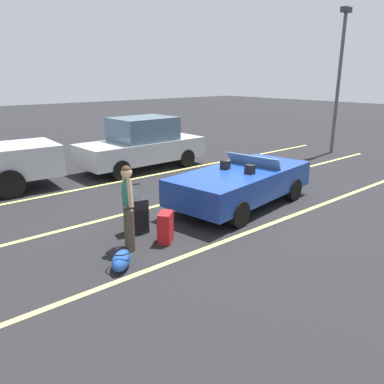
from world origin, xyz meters
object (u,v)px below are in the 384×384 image
object	(u,v)px
suitcase_medium_bright	(165,228)
duffel_bag	(121,260)
parked_sedan_far	(142,144)
convertible_car	(246,182)
suitcase_large_black	(136,216)
traveler_person	(128,203)
parking_lamp_post	(340,73)

from	to	relation	value
suitcase_medium_bright	duffel_bag	distance (m)	1.33
parked_sedan_far	convertible_car	bearing A→B (deg)	86.97
suitcase_large_black	parked_sedan_far	world-z (taller)	parked_sedan_far
suitcase_large_black	traveler_person	world-z (taller)	traveler_person
traveler_person	convertible_car	bearing A→B (deg)	23.71
convertible_car	suitcase_large_black	bearing A→B (deg)	168.33
convertible_car	suitcase_large_black	size ratio (longest dim) A/B	4.11
parked_sedan_far	duffel_bag	bearing A→B (deg)	52.47
suitcase_large_black	traveler_person	bearing A→B (deg)	-26.28
duffel_bag	parked_sedan_far	xyz separation A→B (m)	(4.45, 6.09, 0.73)
convertible_car	suitcase_large_black	world-z (taller)	convertible_car
traveler_person	suitcase_medium_bright	bearing A→B (deg)	2.19
parked_sedan_far	parking_lamp_post	size ratio (longest dim) A/B	0.78
suitcase_large_black	duffel_bag	distance (m)	1.63
suitcase_large_black	parking_lamp_post	xyz separation A→B (m)	(11.31, 2.10, 2.95)
suitcase_large_black	traveler_person	distance (m)	0.99
suitcase_large_black	suitcase_medium_bright	size ratio (longest dim) A/B	1.71
traveler_person	parked_sedan_far	distance (m)	6.74
duffel_bag	traveler_person	world-z (taller)	traveler_person
suitcase_medium_bright	parked_sedan_far	bearing A→B (deg)	-69.62
suitcase_large_black	suitcase_medium_bright	xyz separation A→B (m)	(0.17, -0.80, -0.06)
traveler_person	parked_sedan_far	world-z (taller)	parked_sedan_far
parked_sedan_far	suitcase_large_black	bearing A→B (deg)	54.04
duffel_bag	parked_sedan_far	world-z (taller)	parked_sedan_far
parking_lamp_post	suitcase_medium_bright	bearing A→B (deg)	-165.39
suitcase_large_black	duffel_bag	world-z (taller)	suitcase_large_black
suitcase_large_black	duffel_bag	xyz separation A→B (m)	(-1.08, -1.20, -0.21)
suitcase_medium_bright	traveler_person	xyz separation A→B (m)	(-0.71, 0.19, 0.62)
suitcase_large_black	parking_lamp_post	distance (m)	11.88
traveler_person	parking_lamp_post	xyz separation A→B (m)	(11.85, 2.71, 2.39)
convertible_car	duffel_bag	xyz separation A→B (m)	(-4.30, -1.02, -0.43)
suitcase_large_black	parked_sedan_far	distance (m)	5.95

